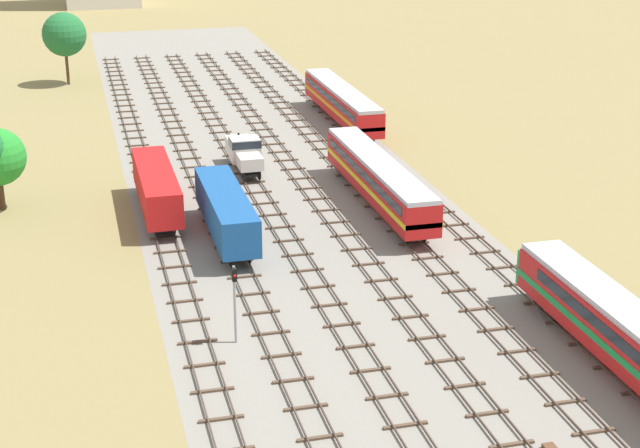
% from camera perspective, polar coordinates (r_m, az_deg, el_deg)
% --- Properties ---
extents(ground_plane, '(480.00, 480.00, 0.00)m').
position_cam_1_polar(ground_plane, '(89.44, -2.63, 2.62)').
color(ground_plane, olive).
extents(ballast_bed, '(26.70, 176.00, 0.01)m').
position_cam_1_polar(ballast_bed, '(89.44, -2.63, 2.62)').
color(ballast_bed, gray).
rests_on(ballast_bed, ground).
extents(track_far_left, '(2.40, 126.00, 0.29)m').
position_cam_1_polar(track_far_left, '(88.84, -9.95, 2.29)').
color(track_far_left, '#47382D').
rests_on(track_far_left, ground).
extents(track_left, '(2.40, 126.00, 0.29)m').
position_cam_1_polar(track_left, '(89.26, -7.05, 2.54)').
color(track_left, '#47382D').
rests_on(track_left, ground).
extents(track_centre_left, '(2.40, 126.00, 0.29)m').
position_cam_1_polar(track_centre_left, '(89.92, -4.18, 2.77)').
color(track_centre_left, '#47382D').
rests_on(track_centre_left, ground).
extents(track_centre, '(2.40, 126.00, 0.29)m').
position_cam_1_polar(track_centre, '(90.80, -1.36, 3.00)').
color(track_centre, '#47382D').
rests_on(track_centre, ground).
extents(track_centre_right, '(2.40, 126.00, 0.29)m').
position_cam_1_polar(track_centre_right, '(91.89, 1.40, 3.21)').
color(track_centre_right, '#47382D').
rests_on(track_centre_right, ground).
extents(track_right, '(2.40, 126.00, 0.29)m').
position_cam_1_polar(track_right, '(93.19, 4.09, 3.41)').
color(track_right, '#47382D').
rests_on(track_right, ground).
extents(diesel_railcar_right_nearest, '(2.96, 20.50, 3.80)m').
position_cam_1_polar(diesel_railcar_right_nearest, '(57.73, 17.13, -5.88)').
color(diesel_railcar_right_nearest, red).
rests_on(diesel_railcar_right_nearest, ground).
extents(freight_boxcar_left_near, '(2.87, 14.00, 3.60)m').
position_cam_1_polar(freight_boxcar_left_near, '(74.42, -5.52, 0.82)').
color(freight_boxcar_left_near, '#194C8C').
rests_on(freight_boxcar_left_near, ground).
extents(passenger_coach_centre_right_mid, '(2.96, 22.00, 3.80)m').
position_cam_1_polar(passenger_coach_centre_right_mid, '(81.56, 3.44, 2.76)').
color(passenger_coach_centre_right_mid, red).
rests_on(passenger_coach_centre_right_mid, ground).
extents(freight_boxcar_far_left_midfar, '(2.87, 14.00, 3.60)m').
position_cam_1_polar(freight_boxcar_far_left_midfar, '(80.70, -9.54, 2.19)').
color(freight_boxcar_far_left_midfar, red).
rests_on(freight_boxcar_far_left_midfar, ground).
extents(shunter_loco_centre_left_far, '(2.74, 8.46, 3.10)m').
position_cam_1_polar(shunter_loco_centre_left_far, '(91.33, -4.45, 4.27)').
color(shunter_loco_centre_left_far, beige).
rests_on(shunter_loco_centre_left_far, ground).
extents(passenger_coach_right_farther, '(2.96, 22.00, 3.80)m').
position_cam_1_polar(passenger_coach_right_farther, '(108.08, 1.28, 7.20)').
color(passenger_coach_right_farther, red).
rests_on(passenger_coach_right_farther, ground).
extents(signal_post_nearest, '(0.28, 0.47, 5.01)m').
position_cam_1_polar(signal_post_nearest, '(58.17, -5.01, -4.12)').
color(signal_post_nearest, gray).
rests_on(signal_post_nearest, ground).
extents(lineside_tree_0, '(5.63, 5.63, 9.33)m').
position_cam_1_polar(lineside_tree_0, '(131.81, -14.72, 10.67)').
color(lineside_tree_0, '#4C331E').
rests_on(lineside_tree_0, ground).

